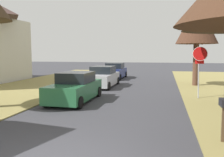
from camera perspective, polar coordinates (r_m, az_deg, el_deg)
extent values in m
cylinder|color=#9EA0A5|center=(15.08, 19.27, 0.00)|extent=(0.07, 0.52, 2.22)
cylinder|color=white|center=(14.72, 19.61, 5.38)|extent=(0.81, 0.20, 0.79)
cylinder|color=red|center=(14.72, 19.61, 5.38)|extent=(0.77, 0.21, 0.75)
cube|color=red|center=(14.82, 19.50, 3.60)|extent=(0.48, 0.09, 0.20)
cylinder|color=#453929|center=(12.72, 23.69, 13.09)|extent=(1.02, 1.43, 1.42)
cylinder|color=#453929|center=(13.14, 23.33, 12.05)|extent=(0.29, 1.32, 1.05)
cylinder|color=brown|center=(20.58, 18.69, 3.03)|extent=(0.43, 0.43, 3.26)
cone|color=#462B1D|center=(20.68, 19.00, 12.11)|extent=(3.21, 3.21, 3.28)
cylinder|color=brown|center=(21.06, 18.65, 9.31)|extent=(1.11, 0.28, 1.42)
cylinder|color=brown|center=(20.73, 17.34, 9.15)|extent=(0.62, 1.27, 1.26)
cylinder|color=brown|center=(20.69, 20.32, 9.71)|extent=(0.24, 1.18, 1.69)
cube|color=#28663D|center=(13.57, -8.54, -2.75)|extent=(1.86, 4.42, 0.85)
cube|color=black|center=(13.69, -8.26, 0.30)|extent=(1.62, 2.04, 0.56)
cylinder|color=black|center=(11.80, -7.46, -5.50)|extent=(0.21, 0.60, 0.60)
cylinder|color=black|center=(12.50, -15.00, -5.00)|extent=(0.21, 0.60, 0.60)
cylinder|color=black|center=(14.89, -3.10, -3.04)|extent=(0.21, 0.60, 0.60)
cylinder|color=black|center=(15.45, -9.33, -2.79)|extent=(0.21, 0.60, 0.60)
cube|color=#BCBCC1|center=(19.17, -2.22, -0.13)|extent=(1.86, 4.42, 0.85)
cube|color=black|center=(19.32, -2.06, 2.02)|extent=(1.62, 2.04, 0.56)
cylinder|color=black|center=(17.41, -0.83, -1.72)|extent=(0.21, 0.60, 0.60)
cylinder|color=black|center=(17.89, -6.27, -1.54)|extent=(0.21, 0.60, 0.60)
cylinder|color=black|center=(20.61, 1.30, -0.51)|extent=(0.21, 0.60, 0.60)
cylinder|color=black|center=(21.01, -3.36, -0.39)|extent=(0.21, 0.60, 0.60)
cube|color=navy|center=(25.20, 0.59, 1.35)|extent=(1.86, 4.42, 0.85)
cube|color=black|center=(25.36, 0.69, 2.98)|extent=(1.62, 2.04, 0.56)
cylinder|color=black|center=(23.44, 1.83, 0.29)|extent=(0.21, 0.60, 0.60)
cylinder|color=black|center=(23.83, -2.29, 0.38)|extent=(0.21, 0.60, 0.60)
cylinder|color=black|center=(26.68, 3.15, 0.98)|extent=(0.21, 0.60, 0.60)
cylinder|color=black|center=(27.01, -0.49, 1.05)|extent=(0.21, 0.60, 0.60)
cube|color=brown|center=(8.00, 24.21, -9.54)|extent=(0.08, 0.08, 1.05)
cube|color=black|center=(7.86, 24.41, -5.07)|extent=(0.22, 0.44, 0.22)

